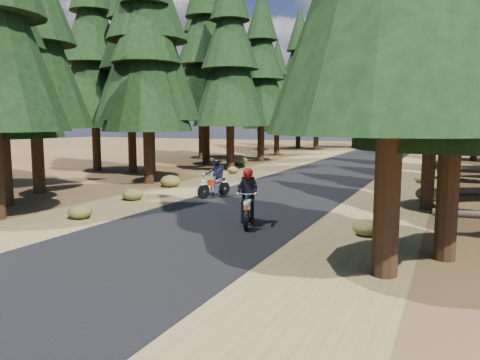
{
  "coord_description": "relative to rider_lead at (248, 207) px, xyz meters",
  "views": [
    {
      "loc": [
        6.83,
        -13.45,
        3.18
      ],
      "look_at": [
        0.0,
        1.5,
        1.1
      ],
      "focal_mm": 35.0,
      "sensor_mm": 36.0,
      "label": 1
    }
  ],
  "objects": [
    {
      "name": "rider_follow",
      "position": [
        -3.43,
        4.34,
        -0.05
      ],
      "size": [
        1.1,
        1.87,
        1.6
      ],
      "rotation": [
        0.0,
        0.0,
        2.8
      ],
      "color": "#A2220A",
      "rests_on": "road"
    },
    {
      "name": "road",
      "position": [
        -1.24,
        5.66,
        -0.58
      ],
      "size": [
        6.0,
        100.0,
        0.01
      ],
      "primitive_type": "cube",
      "color": "black",
      "rests_on": "ground"
    },
    {
      "name": "pine_forest",
      "position": [
        -1.25,
        21.7,
        7.3
      ],
      "size": [
        34.59,
        55.08,
        16.32
      ],
      "color": "black",
      "rests_on": "ground"
    },
    {
      "name": "shoulder_l",
      "position": [
        -5.84,
        5.66,
        -0.58
      ],
      "size": [
        3.2,
        100.0,
        0.01
      ],
      "primitive_type": "cube",
      "color": "brown",
      "rests_on": "ground"
    },
    {
      "name": "rider_lead",
      "position": [
        0.0,
        0.0,
        0.0
      ],
      "size": [
        1.23,
        2.04,
        1.75
      ],
      "rotation": [
        0.0,
        0.0,
        3.49
      ],
      "color": "beige",
      "rests_on": "road"
    },
    {
      "name": "shoulder_r",
      "position": [
        3.36,
        5.66,
        -0.58
      ],
      "size": [
        3.2,
        100.0,
        0.01
      ],
      "primitive_type": "cube",
      "color": "brown",
      "rests_on": "ground"
    },
    {
      "name": "understory_shrubs",
      "position": [
        -0.73,
        8.57,
        -0.31
      ],
      "size": [
        14.8,
        32.09,
        0.65
      ],
      "color": "#474C1E",
      "rests_on": "ground"
    },
    {
      "name": "ground",
      "position": [
        -1.24,
        0.66,
        -0.59
      ],
      "size": [
        120.0,
        120.0,
        0.0
      ],
      "primitive_type": "plane",
      "color": "#463319",
      "rests_on": "ground"
    }
  ]
}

